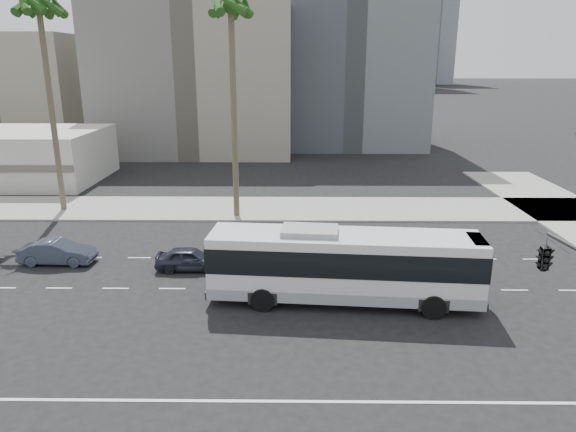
{
  "coord_description": "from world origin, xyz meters",
  "views": [
    {
      "loc": [
        0.39,
        -25.41,
        11.54
      ],
      "look_at": [
        0.08,
        4.0,
        2.85
      ],
      "focal_mm": 32.79,
      "sensor_mm": 36.0,
      "label": 1
    }
  ],
  "objects_px": {
    "traffic_signal": "(551,266)",
    "car_b": "(58,252)",
    "city_bus": "(344,264)",
    "palm_near": "(231,11)",
    "palm_mid": "(39,11)",
    "car_a": "(190,259)"
  },
  "relations": [
    {
      "from": "palm_mid",
      "to": "palm_near",
      "type": "bearing_deg",
      "value": -6.18
    },
    {
      "from": "car_a",
      "to": "car_b",
      "type": "distance_m",
      "value": 8.06
    },
    {
      "from": "traffic_signal",
      "to": "car_b",
      "type": "bearing_deg",
      "value": 141.87
    },
    {
      "from": "car_a",
      "to": "palm_near",
      "type": "relative_size",
      "value": 0.24
    },
    {
      "from": "city_bus",
      "to": "traffic_signal",
      "type": "xyz_separation_m",
      "value": [
        5.74,
        -8.33,
        3.28
      ]
    },
    {
      "from": "car_b",
      "to": "traffic_signal",
      "type": "height_order",
      "value": "traffic_signal"
    },
    {
      "from": "city_bus",
      "to": "palm_mid",
      "type": "distance_m",
      "value": 29.45
    },
    {
      "from": "traffic_signal",
      "to": "palm_near",
      "type": "xyz_separation_m",
      "value": [
        -12.59,
        23.03,
        9.57
      ]
    },
    {
      "from": "car_a",
      "to": "palm_near",
      "type": "bearing_deg",
      "value": -8.79
    },
    {
      "from": "city_bus",
      "to": "traffic_signal",
      "type": "distance_m",
      "value": 10.63
    },
    {
      "from": "city_bus",
      "to": "palm_near",
      "type": "xyz_separation_m",
      "value": [
        -6.85,
        14.7,
        12.85
      ]
    },
    {
      "from": "palm_mid",
      "to": "car_b",
      "type": "bearing_deg",
      "value": -68.52
    },
    {
      "from": "traffic_signal",
      "to": "car_a",
      "type": "bearing_deg",
      "value": 131.55
    },
    {
      "from": "car_a",
      "to": "car_b",
      "type": "height_order",
      "value": "car_b"
    },
    {
      "from": "palm_near",
      "to": "car_b",
      "type": "bearing_deg",
      "value": -134.39
    },
    {
      "from": "car_a",
      "to": "city_bus",
      "type": "bearing_deg",
      "value": -116.27
    },
    {
      "from": "car_b",
      "to": "palm_near",
      "type": "distance_m",
      "value": 19.66
    },
    {
      "from": "car_b",
      "to": "traffic_signal",
      "type": "xyz_separation_m",
      "value": [
        22.15,
        -13.26,
        4.56
      ]
    },
    {
      "from": "palm_near",
      "to": "palm_mid",
      "type": "distance_m",
      "value": 14.09
    },
    {
      "from": "palm_near",
      "to": "car_a",
      "type": "bearing_deg",
      "value": -98.29
    },
    {
      "from": "city_bus",
      "to": "car_b",
      "type": "height_order",
      "value": "city_bus"
    },
    {
      "from": "traffic_signal",
      "to": "palm_near",
      "type": "bearing_deg",
      "value": 111.42
    }
  ]
}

